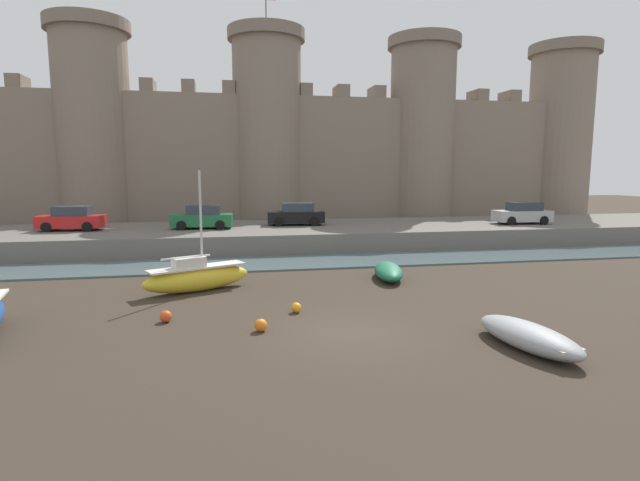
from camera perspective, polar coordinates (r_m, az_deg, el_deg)
The scene contains 14 objects.
ground_plane at distance 16.60m, azimuth 3.46°, elevation -10.57°, with size 160.00×160.00×0.00m, color #382D23.
water_channel at distance 28.79m, azimuth -2.77°, elevation -2.49°, with size 80.00×4.50×0.10m, color slate.
quay_road at distance 35.80m, azimuth -4.39°, elevation 0.56°, with size 70.84×10.00×1.32m, color #666059.
castle at distance 46.14m, azimuth -5.98°, elevation 11.10°, with size 65.62×6.78×20.56m.
sailboat_midflat_right at distance 22.67m, azimuth -13.89°, elevation -4.04°, with size 4.87×3.04×5.30m.
rowboat_midflat_centre at distance 16.39m, azimuth 22.72°, elevation -10.01°, with size 2.13×4.13×0.75m.
rowboat_near_channel_left at distance 24.75m, azimuth 7.82°, elevation -3.48°, with size 2.06×3.87×0.75m.
mooring_buoy_mid_mud at distance 18.86m, azimuth -2.73°, elevation -7.67°, with size 0.39×0.39×0.39m, color orange.
mooring_buoy_off_centre at distance 16.83m, azimuth -6.79°, elevation -9.59°, with size 0.43×0.43×0.43m, color orange.
mooring_buoy_near_shore at distance 18.51m, azimuth -17.21°, elevation -8.28°, with size 0.42×0.42×0.42m, color #E04C1E.
car_quay_centre_east at distance 37.09m, azimuth -26.51°, elevation 2.23°, with size 4.20×2.08×1.62m.
car_quay_east at distance 36.57m, azimuth -2.73°, elevation 3.00°, with size 4.20×2.08×1.62m.
car_quay_centre_west at distance 40.36m, azimuth 22.15°, elevation 2.88°, with size 4.20×2.08×1.62m.
car_quay_west at distance 35.19m, azimuth -13.28°, elevation 2.60°, with size 4.20×2.08×1.62m.
Camera 1 is at (-3.89, -15.25, 5.28)m, focal length 28.00 mm.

